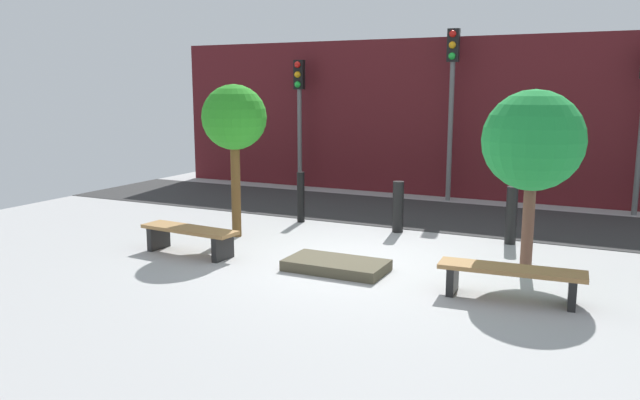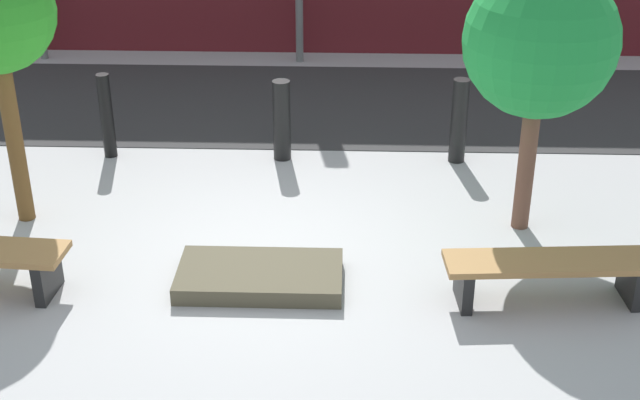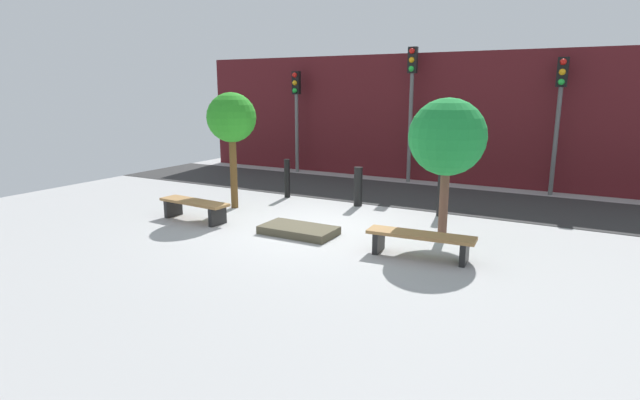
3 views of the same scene
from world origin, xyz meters
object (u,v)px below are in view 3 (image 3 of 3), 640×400
bollard_left (358,187)px  traffic_light_mid_east (559,102)px  bollard_far_left (287,178)px  traffic_light_mid_west (411,91)px  tree_behind_left_bench (232,119)px  planter_bed (299,230)px  bollard_center (441,194)px  bench_left (194,206)px  traffic_light_west (296,103)px  tree_behind_right_bench (447,138)px  bench_right (420,240)px

bollard_left → traffic_light_mid_east: 6.04m
bollard_far_left → traffic_light_mid_west: bearing=61.0°
tree_behind_left_bench → bollard_far_left: 2.41m
tree_behind_left_bench → traffic_light_mid_west: traffic_light_mid_west is taller
planter_bed → traffic_light_mid_west: traffic_light_mid_west is taller
bollard_far_left → bollard_center: 4.26m
bench_left → traffic_light_west: 7.41m
bench_left → traffic_light_mid_west: traffic_light_mid_west is taller
bollard_left → traffic_light_mid_east: (4.18, 3.84, 2.09)m
tree_behind_left_bench → tree_behind_right_bench: 5.26m
traffic_light_west → tree_behind_right_bench: bearing=-39.0°
traffic_light_west → traffic_light_mid_east: (8.35, 0.00, 0.15)m
traffic_light_mid_east → traffic_light_mid_west: bearing=180.0°
bench_left → bollard_left: (2.63, 3.10, 0.17)m
bollard_far_left → traffic_light_west: bearing=118.1°
bench_left → traffic_light_mid_east: bearing=49.6°
traffic_light_mid_east → bench_right: bearing=-102.6°
tree_behind_left_bench → bollard_center: tree_behind_left_bench is taller
bollard_center → traffic_light_mid_east: bearing=61.9°
bench_left → bench_right: (5.26, 0.00, -0.01)m
traffic_light_west → traffic_light_mid_east: 8.35m
bench_right → bollard_left: bollard_left is taller
tree_behind_left_bench → bollard_left: bearing=32.4°
bench_right → bench_left: bearing=175.9°
traffic_light_west → traffic_light_mid_west: traffic_light_mid_west is taller
bench_right → traffic_light_mid_west: bearing=106.7°
bench_left → tree_behind_left_bench: tree_behind_left_bench is taller
bench_right → bollard_far_left: bollard_far_left is taller
traffic_light_west → bench_right: bearing=-45.6°
traffic_light_mid_west → traffic_light_mid_east: 4.18m
planter_bed → traffic_light_mid_east: 8.31m
tree_behind_left_bench → bollard_far_left: size_ratio=2.69×
planter_bed → tree_behind_left_bench: (-2.63, 1.23, 2.12)m
bench_right → bollard_far_left: size_ratio=1.81×
bollard_center → traffic_light_mid_west: 4.97m
bench_left → bollard_left: bearing=53.8°
tree_behind_right_bench → bollard_left: bearing=147.6°
bench_right → traffic_light_mid_west: size_ratio=0.46×
bollard_left → planter_bed: bearing=-90.0°
bollard_far_left → bollard_center: size_ratio=1.01×
traffic_light_west → traffic_light_mid_west: (4.18, 0.00, 0.42)m
tree_behind_right_bench → bollard_left: size_ratio=2.76×
bench_right → traffic_light_mid_east: 7.46m
planter_bed → tree_behind_right_bench: tree_behind_right_bench is taller
bollard_center → tree_behind_left_bench: bearing=-160.7°
traffic_light_west → traffic_light_mid_east: traffic_light_mid_east is taller
bollard_center → traffic_light_west: traffic_light_west is taller
traffic_light_mid_east → bollard_left: bearing=-137.4°
planter_bed → traffic_light_mid_east: (4.18, 6.74, 2.50)m
traffic_light_west → traffic_light_mid_east: bearing=0.0°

